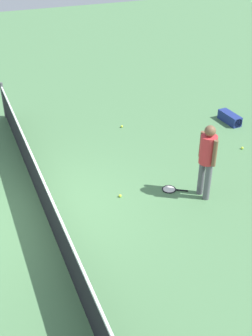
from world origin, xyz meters
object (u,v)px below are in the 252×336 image
(tennis_ball_by_net, at_px, (242,148))
(equipment_bag, at_px, (230,118))
(tennis_ball_stray_left, at_px, (122,126))
(tennis_ball_baseline, at_px, (120,196))
(player_near_side, at_px, (207,156))
(tennis_racket_near_player, at_px, (170,189))
(tennis_ball_midcourt, at_px, (209,147))

(tennis_ball_by_net, relative_size, equipment_bag, 0.08)
(tennis_ball_stray_left, xyz_separation_m, equipment_bag, (-0.92, -3.03, 0.11))
(tennis_ball_baseline, xyz_separation_m, tennis_ball_stray_left, (3.11, -1.30, 0.00))
(player_near_side, bearing_deg, tennis_ball_baseline, 69.03)
(tennis_racket_near_player, height_order, tennis_ball_by_net, tennis_ball_by_net)
(tennis_racket_near_player, height_order, tennis_ball_baseline, tennis_ball_baseline)
(tennis_racket_near_player, relative_size, tennis_ball_midcourt, 8.87)
(player_near_side, bearing_deg, tennis_racket_near_player, 49.24)
(tennis_ball_midcourt, bearing_deg, tennis_ball_by_net, -115.33)
(player_near_side, distance_m, equipment_bag, 3.97)
(player_near_side, distance_m, tennis_ball_midcourt, 2.38)
(player_near_side, relative_size, tennis_ball_stray_left, 25.76)
(tennis_ball_by_net, height_order, tennis_ball_midcourt, same)
(tennis_ball_stray_left, bearing_deg, tennis_racket_near_player, 177.14)
(player_near_side, bearing_deg, tennis_ball_by_net, -55.65)
(tennis_racket_near_player, xyz_separation_m, tennis_ball_baseline, (0.17, 1.14, 0.02))
(player_near_side, relative_size, tennis_ball_by_net, 25.76)
(tennis_ball_baseline, distance_m, equipment_bag, 4.85)
(player_near_side, distance_m, tennis_racket_near_player, 1.23)
(tennis_ball_stray_left, bearing_deg, tennis_ball_midcourt, -140.41)
(tennis_ball_midcourt, bearing_deg, tennis_ball_baseline, 110.61)
(tennis_racket_near_player, height_order, tennis_ball_midcourt, tennis_ball_midcourt)
(player_near_side, distance_m, tennis_ball_stray_left, 3.90)
(equipment_bag, bearing_deg, tennis_ball_stray_left, 73.02)
(tennis_racket_near_player, distance_m, tennis_ball_stray_left, 3.29)
(player_near_side, xyz_separation_m, equipment_bag, (2.84, -2.65, -0.87))
(tennis_racket_near_player, height_order, equipment_bag, equipment_bag)
(tennis_ball_by_net, height_order, equipment_bag, equipment_bag)
(tennis_racket_near_player, relative_size, tennis_ball_baseline, 8.87)
(tennis_racket_near_player, bearing_deg, tennis_ball_midcourt, -54.75)
(tennis_ball_by_net, height_order, tennis_ball_baseline, same)
(tennis_ball_baseline, bearing_deg, tennis_ball_midcourt, -69.39)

